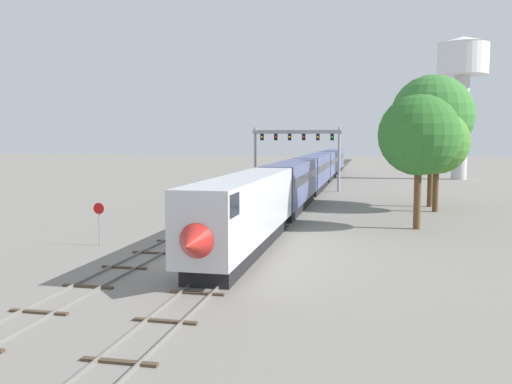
{
  "coord_description": "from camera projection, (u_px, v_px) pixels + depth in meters",
  "views": [
    {
      "loc": [
        9.76,
        -29.67,
        7.16
      ],
      "look_at": [
        1.0,
        12.0,
        3.0
      ],
      "focal_mm": 38.6,
      "sensor_mm": 36.0,
      "label": 1
    }
  ],
  "objects": [
    {
      "name": "water_tower",
      "position": [
        462.0,
        70.0,
        94.74
      ],
      "size": [
        8.69,
        8.69,
        24.57
      ],
      "color": "beige",
      "rests_on": "ground"
    },
    {
      "name": "stop_sign",
      "position": [
        99.0,
        218.0,
        36.73
      ],
      "size": [
        0.76,
        0.08,
        2.88
      ],
      "color": "gray",
      "rests_on": "ground"
    },
    {
      "name": "trackside_tree_right",
      "position": [
        419.0,
        135.0,
        42.87
      ],
      "size": [
        6.35,
        6.35,
        10.6
      ],
      "color": "brown",
      "rests_on": "ground"
    },
    {
      "name": "track_near",
      "position": [
        266.0,
        193.0,
        71.26
      ],
      "size": [
        2.6,
        160.0,
        0.16
      ],
      "color": "slate",
      "rests_on": "ground"
    },
    {
      "name": "passenger_train",
      "position": [
        314.0,
        171.0,
        76.15
      ],
      "size": [
        3.04,
        105.5,
        4.8
      ],
      "color": "silver",
      "rests_on": "ground"
    },
    {
      "name": "ground_plane",
      "position": [
        196.0,
        263.0,
        31.6
      ],
      "size": [
        400.0,
        400.0,
        0.0
      ],
      "primitive_type": "plane",
      "color": "gray"
    },
    {
      "name": "trackside_tree_mid",
      "position": [
        432.0,
        116.0,
        56.94
      ],
      "size": [
        8.49,
        8.49,
        13.72
      ],
      "color": "brown",
      "rests_on": "ground"
    },
    {
      "name": "track_main",
      "position": [
        322.0,
        182.0,
        89.62
      ],
      "size": [
        2.6,
        200.0,
        0.16
      ],
      "color": "slate",
      "rests_on": "ground"
    },
    {
      "name": "trackside_tree_left",
      "position": [
        437.0,
        142.0,
        53.22
      ],
      "size": [
        6.2,
        6.2,
        9.9
      ],
      "color": "brown",
      "rests_on": "ground"
    },
    {
      "name": "signal_gantry",
      "position": [
        297.0,
        144.0,
        74.6
      ],
      "size": [
        12.1,
        0.49,
        8.64
      ],
      "color": "#999BA0",
      "rests_on": "ground"
    }
  ]
}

